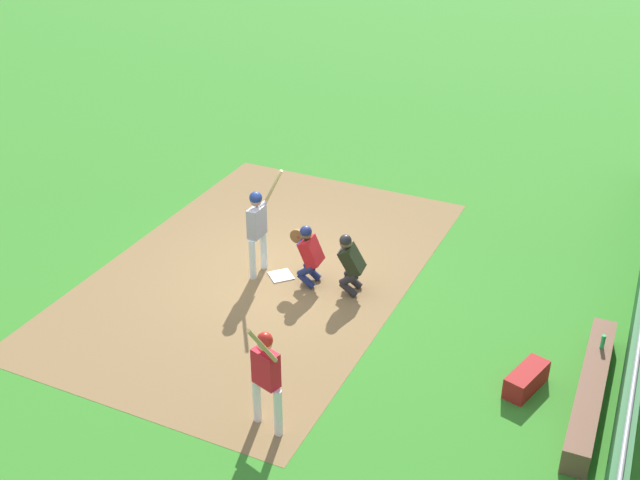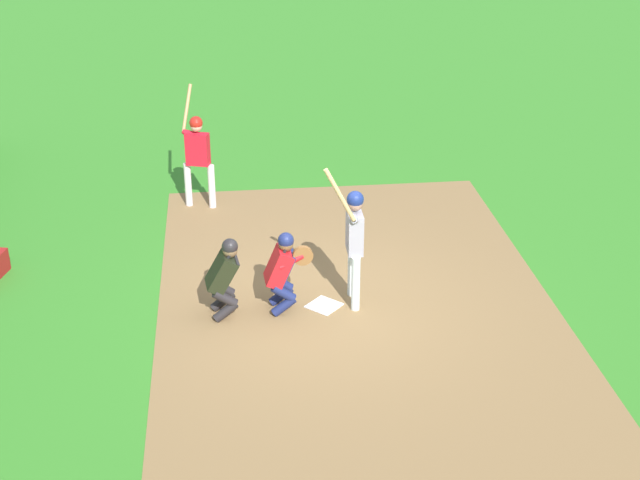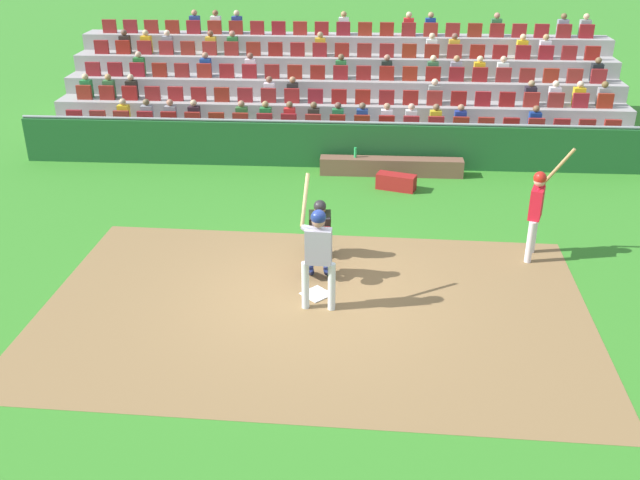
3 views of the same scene
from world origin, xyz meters
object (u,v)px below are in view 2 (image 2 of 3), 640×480
object	(u,v)px
home_plate_marker	(324,305)
batter_at_plate	(354,235)
on_deck_batter	(197,151)
home_plate_umpire	(225,274)
catcher_crouching	(283,267)

from	to	relation	value
home_plate_marker	batter_at_plate	size ratio (longest dim) A/B	0.19
home_plate_marker	on_deck_batter	world-z (taller)	on_deck_batter
home_plate_umpire	home_plate_marker	bearing A→B (deg)	91.34
catcher_crouching	on_deck_batter	xyz separation A→B (m)	(-4.09, -1.15, 0.39)
home_plate_umpire	on_deck_batter	bearing A→B (deg)	-176.00
catcher_crouching	home_plate_umpire	xyz separation A→B (m)	(0.03, -0.86, -0.03)
batter_at_plate	catcher_crouching	bearing A→B (deg)	-86.37
catcher_crouching	home_plate_marker	bearing A→B (deg)	90.70
on_deck_batter	home_plate_marker	bearing A→B (deg)	23.39
home_plate_umpire	catcher_crouching	bearing A→B (deg)	91.79
home_plate_marker	home_plate_umpire	bearing A→B (deg)	-88.66
catcher_crouching	home_plate_umpire	size ratio (longest dim) A/B	1.02
home_plate_marker	batter_at_plate	world-z (taller)	batter_at_plate
batter_at_plate	catcher_crouching	distance (m)	1.16
batter_at_plate	on_deck_batter	world-z (taller)	batter_at_plate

